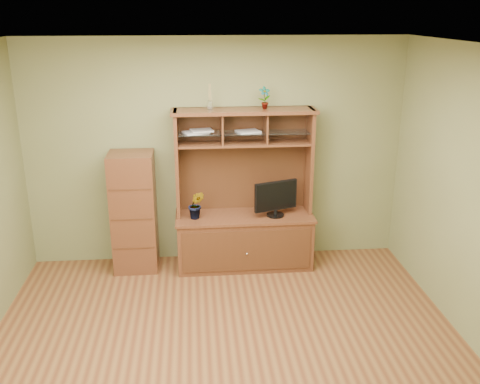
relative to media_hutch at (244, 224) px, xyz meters
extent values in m
cube|color=#592E19|center=(-0.32, -1.73, -0.53)|extent=(4.50, 4.00, 0.02)
cube|color=white|center=(-0.32, -1.73, 2.19)|extent=(4.50, 4.00, 0.02)
cube|color=olive|center=(-0.32, 0.28, 0.83)|extent=(4.50, 0.02, 2.70)
cube|color=olive|center=(-0.32, -3.74, 0.83)|extent=(4.50, 0.02, 2.70)
cube|color=#432313|center=(0.00, -0.02, -0.21)|extent=(1.60, 0.55, 0.62)
cube|color=#3D2010|center=(0.00, -0.30, -0.21)|extent=(1.50, 0.01, 0.50)
sphere|color=silver|center=(0.00, -0.32, -0.24)|extent=(0.02, 0.02, 0.02)
cube|color=#432313|center=(0.00, -0.02, 0.11)|extent=(1.64, 0.59, 0.03)
cube|color=#432313|center=(-0.78, 0.08, 0.75)|extent=(0.04, 0.35, 1.25)
cube|color=#432313|center=(0.78, 0.08, 0.75)|extent=(0.04, 0.35, 1.25)
cube|color=#3D2010|center=(0.00, 0.24, 0.75)|extent=(1.52, 0.02, 1.25)
cube|color=#432313|center=(0.00, 0.08, 1.36)|extent=(1.66, 0.40, 0.04)
cube|color=#432313|center=(0.00, 0.08, 0.98)|extent=(1.52, 0.32, 0.02)
cube|color=#432313|center=(-0.25, 0.08, 1.16)|extent=(0.02, 0.31, 0.35)
cube|color=#432313|center=(0.25, 0.08, 1.16)|extent=(0.02, 0.31, 0.35)
cube|color=silver|center=(0.00, 0.07, 1.11)|extent=(1.50, 0.27, 0.01)
cylinder|color=black|center=(0.36, -0.08, 0.14)|extent=(0.21, 0.21, 0.02)
cylinder|color=black|center=(0.36, -0.08, 0.18)|extent=(0.04, 0.04, 0.07)
cube|color=black|center=(0.36, -0.08, 0.38)|extent=(0.52, 0.22, 0.35)
imported|color=#30551D|center=(-0.57, -0.08, 0.30)|extent=(0.20, 0.17, 0.34)
imported|color=#3D6624|center=(0.23, 0.08, 1.51)|extent=(0.15, 0.11, 0.25)
cylinder|color=silver|center=(-0.38, 0.08, 1.43)|extent=(0.06, 0.06, 0.10)
cylinder|color=#A68D53|center=(-0.38, 0.08, 1.58)|extent=(0.04, 0.04, 0.19)
cube|color=#B8B7BD|center=(-0.56, 0.08, 1.12)|extent=(0.32, 0.28, 0.02)
cube|color=#B8B7BD|center=(-0.49, 0.08, 1.14)|extent=(0.28, 0.24, 0.02)
cube|color=#B8B7BD|center=(0.05, 0.08, 1.12)|extent=(0.30, 0.27, 0.02)
cube|color=#432313|center=(-1.30, 0.02, 0.19)|extent=(0.51, 0.46, 1.43)
cube|color=#3D2010|center=(-1.30, -0.21, -0.16)|extent=(0.47, 0.01, 0.02)
cube|color=#3D2010|center=(-1.30, -0.21, 0.19)|extent=(0.47, 0.01, 0.01)
cube|color=#3D2010|center=(-1.30, -0.21, 0.55)|extent=(0.47, 0.01, 0.02)
camera|label=1|loc=(-0.59, -5.94, 2.45)|focal=40.00mm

